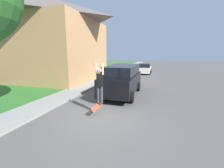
# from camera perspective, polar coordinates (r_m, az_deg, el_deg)

# --- Properties ---
(ground_plane) EXTENTS (120.00, 120.00, 0.00)m
(ground_plane) POSITION_cam_1_polar(r_m,az_deg,el_deg) (7.19, -4.55, -12.13)
(ground_plane) COLOR #54514F
(lawn) EXTENTS (10.00, 80.00, 0.08)m
(lawn) POSITION_cam_1_polar(r_m,az_deg,el_deg) (16.26, -23.16, 0.55)
(lawn) COLOR #2D6B28
(lawn) RESTS_ON ground_plane
(sidewalk) EXTENTS (1.80, 80.00, 0.10)m
(sidewalk) POSITION_cam_1_polar(r_m,az_deg,el_deg) (13.84, -9.14, -0.41)
(sidewalk) COLOR gray
(sidewalk) RESTS_ON ground_plane
(house) EXTENTS (9.28, 9.59, 8.42)m
(house) POSITION_cam_1_polar(r_m,az_deg,el_deg) (18.01, -20.55, 15.82)
(house) COLOR tan
(house) RESTS_ON lawn
(suv_parked) EXTENTS (2.14, 4.91, 2.09)m
(suv_parked) POSITION_cam_1_polar(r_m,az_deg,el_deg) (10.44, 3.86, 1.88)
(suv_parked) COLOR black
(suv_parked) RESTS_ON ground_plane
(car_down_street) EXTENTS (1.96, 4.18, 1.45)m
(car_down_street) POSITION_cam_1_polar(r_m,az_deg,el_deg) (22.51, 12.22, 5.76)
(car_down_street) COLOR silver
(car_down_street) RESTS_ON ground_plane
(skateboarder) EXTENTS (0.41, 0.22, 1.92)m
(skateboarder) POSITION_cam_1_polar(r_m,az_deg,el_deg) (7.02, -4.72, 0.48)
(skateboarder) COLOR #38383D
(skateboarder) RESTS_ON ground_plane
(skateboard) EXTENTS (0.29, 0.76, 0.30)m
(skateboard) POSITION_cam_1_polar(r_m,az_deg,el_deg) (7.19, -5.98, -8.76)
(skateboard) COLOR #B73D23
(skateboard) RESTS_ON ground_plane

